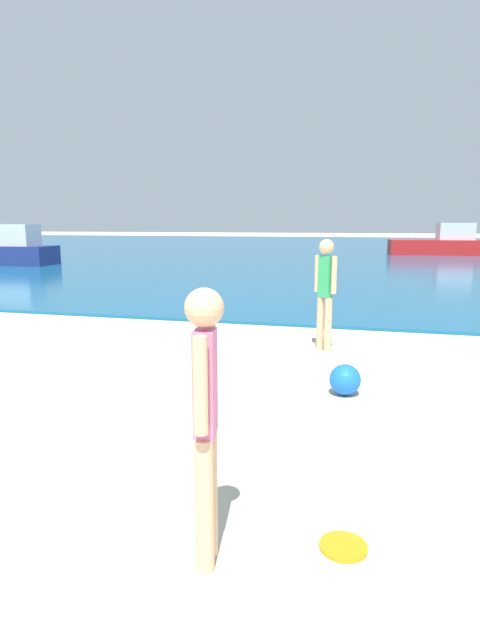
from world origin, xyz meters
TOP-DOWN VIEW (x-y plane):
  - water at (0.00, 40.42)m, footprint 160.00×60.00m
  - person_standing at (0.99, 3.70)m, footprint 0.21×0.36m
  - frisbee at (1.73, 4.01)m, footprint 0.28×0.28m
  - person_distant at (1.17, 8.77)m, footprint 0.34×0.24m
  - boat_near at (-14.17, 20.82)m, footprint 5.26×1.87m
  - boat_far at (5.63, 33.16)m, footprint 5.51×2.25m
  - beach_ball at (1.58, 6.81)m, footprint 0.35×0.35m

SIDE VIEW (x-z plane):
  - frisbee at x=1.73m, z-range 0.00..0.03m
  - water at x=0.00m, z-range 0.00..0.06m
  - beach_ball at x=1.58m, z-range 0.00..0.35m
  - boat_near at x=-14.17m, z-range -0.21..1.55m
  - boat_far at x=5.63m, z-range -0.22..1.60m
  - person_standing at x=0.99m, z-range 0.11..1.67m
  - person_distant at x=1.17m, z-range 0.11..1.77m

